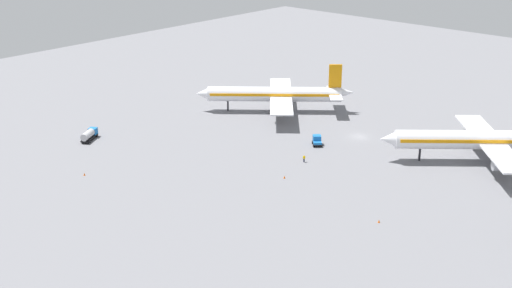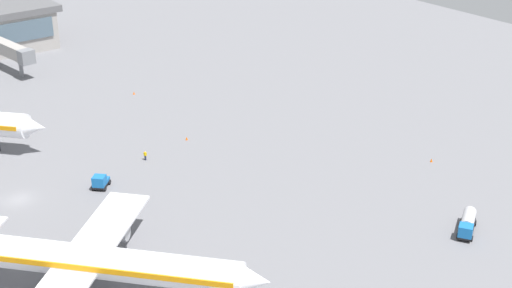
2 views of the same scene
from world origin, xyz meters
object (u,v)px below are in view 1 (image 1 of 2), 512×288
(fuel_truck, at_px, (89,134))
(airplane_at_gate, at_px, (276,94))
(safety_cone_near_gate, at_px, (379,221))
(safety_cone_far_side, at_px, (84,174))
(ground_crew_worker, at_px, (304,159))
(baggage_tug, at_px, (317,140))
(safety_cone_mid_apron, at_px, (284,177))
(airplane_taxiing, at_px, (484,140))

(fuel_truck, bearing_deg, airplane_at_gate, -52.61)
(safety_cone_near_gate, xyz_separation_m, safety_cone_far_side, (-23.76, 58.83, 0.00))
(fuel_truck, bearing_deg, safety_cone_far_side, -158.66)
(fuel_truck, xyz_separation_m, safety_cone_near_gate, (10.08, -76.65, -1.09))
(ground_crew_worker, relative_size, safety_cone_far_side, 2.78)
(airplane_at_gate, distance_m, safety_cone_near_gate, 69.35)
(baggage_tug, height_order, safety_cone_mid_apron, baggage_tug)
(airplane_at_gate, relative_size, safety_cone_far_side, 60.00)
(airplane_at_gate, bearing_deg, baggage_tug, 110.22)
(baggage_tug, distance_m, ground_crew_worker, 11.57)
(ground_crew_worker, bearing_deg, safety_cone_near_gate, 25.85)
(fuel_truck, relative_size, safety_cone_mid_apron, 10.62)
(ground_crew_worker, relative_size, safety_cone_near_gate, 2.78)
(airplane_at_gate, distance_m, ground_crew_worker, 38.14)
(baggage_tug, relative_size, fuel_truck, 0.58)
(baggage_tug, bearing_deg, fuel_truck, 84.45)
(airplane_at_gate, bearing_deg, safety_cone_far_side, 48.11)
(airplane_at_gate, relative_size, safety_cone_near_gate, 60.00)
(baggage_tug, relative_size, safety_cone_mid_apron, 6.19)
(airplane_taxiing, bearing_deg, safety_cone_mid_apron, 13.31)
(fuel_truck, bearing_deg, airplane_taxiing, -87.58)
(airplane_at_gate, bearing_deg, safety_cone_near_gate, 105.63)
(airplane_taxiing, height_order, safety_cone_near_gate, airplane_taxiing)
(fuel_truck, relative_size, safety_cone_far_side, 10.62)
(airplane_taxiing, height_order, safety_cone_mid_apron, airplane_taxiing)
(fuel_truck, distance_m, ground_crew_worker, 53.77)
(airplane_taxiing, height_order, ground_crew_worker, airplane_taxiing)
(safety_cone_near_gate, bearing_deg, airplane_at_gate, 56.44)
(airplane_taxiing, xyz_separation_m, ground_crew_worker, (-27.48, 29.46, -4.27))
(safety_cone_mid_apron, distance_m, safety_cone_far_side, 42.98)
(ground_crew_worker, xyz_separation_m, safety_cone_near_gate, (-13.94, -28.56, -0.55))
(baggage_tug, distance_m, safety_cone_mid_apron, 21.89)
(fuel_truck, distance_m, safety_cone_far_side, 22.50)
(safety_cone_near_gate, bearing_deg, safety_cone_far_side, 111.99)
(airplane_at_gate, height_order, safety_cone_mid_apron, airplane_at_gate)
(airplane_taxiing, distance_m, safety_cone_near_gate, 41.71)
(airplane_taxiing, relative_size, safety_cone_mid_apron, 62.99)
(airplane_taxiing, relative_size, fuel_truck, 5.93)
(airplane_taxiing, distance_m, baggage_tug, 38.06)
(baggage_tug, bearing_deg, safety_cone_near_gate, -170.73)
(fuel_truck, height_order, safety_cone_mid_apron, fuel_truck)
(safety_cone_mid_apron, bearing_deg, safety_cone_far_side, 130.08)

